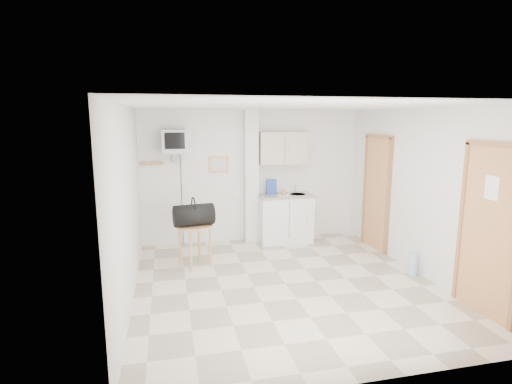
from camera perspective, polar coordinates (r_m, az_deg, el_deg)
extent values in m
plane|color=beige|center=(5.89, 4.27, -12.97)|extent=(4.50, 4.50, 0.00)
cube|color=white|center=(7.67, -0.52, 2.24)|extent=(4.20, 0.04, 2.50)
cube|color=white|center=(3.50, 15.45, -7.97)|extent=(4.20, 0.04, 2.50)
cube|color=white|center=(5.30, -17.81, -1.90)|extent=(0.04, 4.50, 2.50)
cube|color=white|center=(6.45, 22.56, -0.09)|extent=(0.04, 4.50, 2.50)
cube|color=white|center=(5.42, 4.63, 12.12)|extent=(4.20, 4.50, 0.04)
cube|color=white|center=(7.55, -0.71, 2.12)|extent=(0.25, 0.22, 2.50)
cube|color=#E99262|center=(7.51, -5.36, 3.95)|extent=(0.36, 0.03, 0.30)
cube|color=silver|center=(7.49, -5.34, 3.94)|extent=(0.28, 0.01, 0.22)
cube|color=tan|center=(7.43, -14.58, 3.99)|extent=(0.40, 0.05, 0.06)
cube|color=white|center=(7.64, -2.84, -0.07)|extent=(0.15, 0.02, 0.08)
cylinder|color=tan|center=(7.38, -15.76, 3.81)|extent=(0.02, 0.08, 0.02)
cylinder|color=tan|center=(7.38, -14.59, 3.86)|extent=(0.02, 0.08, 0.02)
cylinder|color=tan|center=(7.37, -13.43, 3.91)|extent=(0.02, 0.08, 0.02)
cube|color=olive|center=(7.52, 16.81, -0.29)|extent=(0.04, 0.75, 2.00)
cube|color=brown|center=(7.52, 16.78, -0.29)|extent=(0.06, 0.87, 2.06)
cube|color=olive|center=(5.47, 30.32, -5.06)|extent=(0.04, 0.82, 2.02)
cube|color=brown|center=(5.46, 30.28, -5.07)|extent=(0.06, 0.94, 2.08)
cube|color=white|center=(5.35, 30.65, 0.51)|extent=(0.01, 0.20, 0.28)
cube|color=white|center=(7.71, 4.15, -3.88)|extent=(1.00, 0.55, 0.88)
cube|color=#A1968B|center=(7.61, 4.20, -0.52)|extent=(1.03, 0.58, 0.04)
cylinder|color=#B7B7BA|center=(7.68, 5.98, -0.48)|extent=(0.30, 0.30, 0.05)
cylinder|color=#B7B7BA|center=(7.80, 5.67, 0.47)|extent=(0.02, 0.02, 0.16)
cylinder|color=#B7B7BA|center=(7.73, 5.82, 0.94)|extent=(0.02, 0.13, 0.02)
cube|color=beige|center=(7.59, 3.82, 6.31)|extent=(0.90, 0.32, 0.60)
cube|color=#24409F|center=(7.59, 2.22, 0.74)|extent=(0.19, 0.07, 0.29)
cylinder|color=white|center=(7.52, 3.96, -0.44)|extent=(0.22, 0.22, 0.01)
sphere|color=tan|center=(7.51, 3.96, -0.09)|extent=(0.11, 0.11, 0.11)
cube|color=slate|center=(7.29, -11.52, 5.41)|extent=(0.36, 0.32, 0.02)
cube|color=slate|center=(7.42, -11.52, 4.88)|extent=(0.10, 0.06, 0.20)
cube|color=#B4B4B7|center=(7.20, -11.57, 7.11)|extent=(0.44, 0.42, 0.40)
cube|color=black|center=(6.99, -11.53, 7.18)|extent=(0.34, 0.02, 0.28)
cylinder|color=black|center=(7.55, -10.55, -1.03)|extent=(0.01, 0.01, 1.73)
cylinder|color=tan|center=(6.42, -8.78, -4.78)|extent=(0.58, 0.58, 0.03)
cylinder|color=tan|center=(6.45, -6.55, -7.80)|extent=(0.04, 0.04, 0.65)
cylinder|color=tan|center=(6.74, -8.15, -7.05)|extent=(0.04, 0.04, 0.65)
cylinder|color=tan|center=(6.58, -10.81, -7.57)|extent=(0.04, 0.04, 0.65)
cylinder|color=tan|center=(6.28, -9.29, -8.38)|extent=(0.04, 0.04, 0.65)
cylinder|color=black|center=(6.33, -8.89, -3.27)|extent=(0.66, 0.43, 0.34)
torus|color=black|center=(6.29, -8.93, -1.85)|extent=(0.06, 0.26, 0.26)
cylinder|color=#9DBED9|center=(6.58, 21.49, -9.52)|extent=(0.13, 0.13, 0.35)
cylinder|color=#9DBED9|center=(6.52, 21.60, -7.91)|extent=(0.04, 0.04, 0.04)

